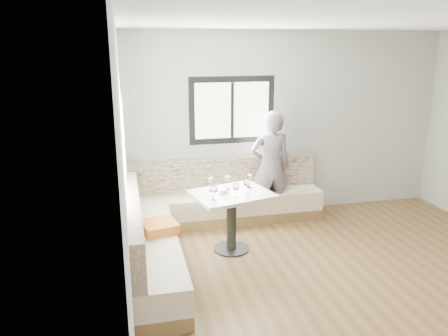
% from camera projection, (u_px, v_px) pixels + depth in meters
% --- Properties ---
extents(room, '(5.01, 5.01, 2.81)m').
position_uv_depth(room, '(367.00, 165.00, 4.45)').
color(room, brown).
rests_on(room, ground).
extents(banquette, '(2.90, 2.80, 0.95)m').
position_uv_depth(banquette, '(198.00, 219.00, 5.87)').
color(banquette, brown).
rests_on(banquette, ground).
extents(table, '(1.11, 0.95, 0.78)m').
position_uv_depth(table, '(231.00, 207.00, 5.57)').
color(table, black).
rests_on(table, ground).
extents(person, '(0.63, 0.43, 1.67)m').
position_uv_depth(person, '(270.00, 166.00, 6.52)').
color(person, slate).
rests_on(person, ground).
extents(olive_ramekin, '(0.10, 0.10, 0.04)m').
position_uv_depth(olive_ramekin, '(224.00, 191.00, 5.52)').
color(olive_ramekin, white).
rests_on(olive_ramekin, table).
extents(wine_glass_a, '(0.09, 0.09, 0.19)m').
position_uv_depth(wine_glass_a, '(214.00, 189.00, 5.22)').
color(wine_glass_a, white).
rests_on(wine_glass_a, table).
extents(wine_glass_b, '(0.09, 0.09, 0.19)m').
position_uv_depth(wine_glass_b, '(236.00, 187.00, 5.32)').
color(wine_glass_b, white).
rests_on(wine_glass_b, table).
extents(wine_glass_c, '(0.09, 0.09, 0.19)m').
position_uv_depth(wine_glass_c, '(247.00, 183.00, 5.45)').
color(wine_glass_c, white).
rests_on(wine_glass_c, table).
extents(wine_glass_d, '(0.09, 0.09, 0.19)m').
position_uv_depth(wine_glass_d, '(228.00, 180.00, 5.60)').
color(wine_glass_d, white).
rests_on(wine_glass_d, table).
extents(wine_glass_e, '(0.09, 0.09, 0.19)m').
position_uv_depth(wine_glass_e, '(249.00, 178.00, 5.68)').
color(wine_glass_e, white).
rests_on(wine_glass_e, table).
extents(wine_glass_f, '(0.09, 0.09, 0.19)m').
position_uv_depth(wine_glass_f, '(211.00, 181.00, 5.55)').
color(wine_glass_f, white).
rests_on(wine_glass_f, table).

